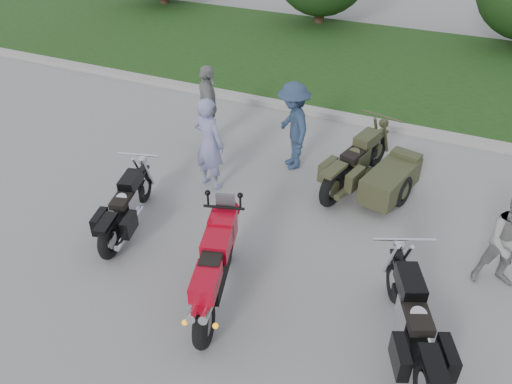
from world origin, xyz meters
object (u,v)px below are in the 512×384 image
at_px(cruiser_left, 125,209).
at_px(cruiser_right, 414,326).
at_px(person_back, 208,107).
at_px(person_denim, 293,126).
at_px(person_stripe, 209,144).
at_px(person_grey, 511,242).
at_px(cruiser_sidecar, 375,174).
at_px(sportbike_red, 215,268).

bearing_deg(cruiser_left, cruiser_right, -22.05).
bearing_deg(person_back, person_denim, -127.50).
xyz_separation_m(person_stripe, person_grey, (5.34, -0.55, -0.12)).
height_order(cruiser_sidecar, person_denim, person_denim).
bearing_deg(person_back, person_stripe, 174.86).
distance_m(cruiser_right, person_denim, 4.96).
relative_size(cruiser_left, person_denim, 1.19).
bearing_deg(cruiser_left, cruiser_sidecar, 23.05).
distance_m(cruiser_right, person_stripe, 5.00).
distance_m(cruiser_sidecar, person_back, 3.88).
xyz_separation_m(person_stripe, person_back, (-0.83, 1.44, -0.00)).
xyz_separation_m(person_grey, person_denim, (-4.16, 1.91, 0.12)).
relative_size(cruiser_left, person_back, 1.18).
xyz_separation_m(cruiser_right, person_grey, (1.00, 1.89, 0.32)).
height_order(cruiser_sidecar, person_stripe, person_stripe).
bearing_deg(person_back, cruiser_left, 148.47).
height_order(cruiser_left, person_grey, person_grey).
distance_m(cruiser_sidecar, person_stripe, 3.20).
distance_m(person_stripe, person_back, 1.67).
bearing_deg(person_stripe, sportbike_red, 134.15).
distance_m(cruiser_left, cruiser_right, 5.01).
distance_m(sportbike_red, cruiser_left, 2.38).
relative_size(cruiser_sidecar, person_grey, 1.56).
bearing_deg(person_back, cruiser_sidecar, -131.31).
height_order(cruiser_left, person_denim, person_denim).
bearing_deg(person_grey, cruiser_sidecar, 131.12).
bearing_deg(person_denim, cruiser_left, -67.23).
distance_m(cruiser_left, cruiser_sidecar, 4.64).
distance_m(person_grey, person_denim, 4.58).
bearing_deg(person_denim, sportbike_red, -32.09).
bearing_deg(cruiser_left, sportbike_red, -36.16).
distance_m(person_stripe, person_grey, 5.37).
height_order(cruiser_left, person_back, person_back).
bearing_deg(person_stripe, cruiser_right, 164.32).
bearing_deg(sportbike_red, person_grey, 12.84).
height_order(cruiser_left, cruiser_right, cruiser_right).
height_order(person_grey, person_back, person_back).
bearing_deg(cruiser_left, person_grey, -3.06).
height_order(sportbike_red, person_grey, person_grey).
xyz_separation_m(sportbike_red, cruiser_right, (2.75, 0.27, -0.15)).
bearing_deg(sportbike_red, cruiser_right, -11.52).
relative_size(sportbike_red, cruiser_left, 1.02).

